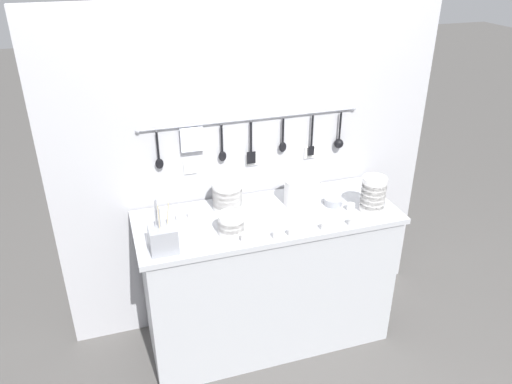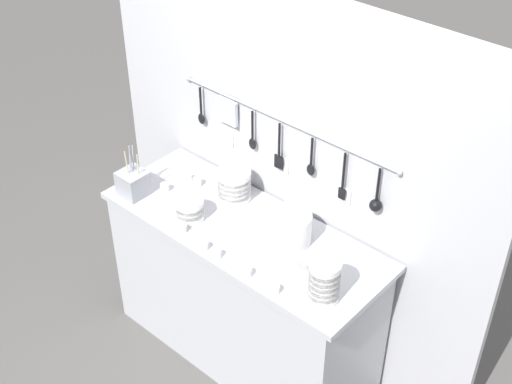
{
  "view_description": "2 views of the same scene",
  "coord_description": "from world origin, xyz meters",
  "px_view_note": "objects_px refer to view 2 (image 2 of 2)",
  "views": [
    {
      "loc": [
        -0.78,
        -2.21,
        2.2
      ],
      "look_at": [
        -0.06,
        0.01,
        1.0
      ],
      "focal_mm": 35.0,
      "sensor_mm": 36.0,
      "label": 1
    },
    {
      "loc": [
        1.75,
        -1.89,
        2.98
      ],
      "look_at": [
        0.06,
        0.02,
        1.07
      ],
      "focal_mm": 50.0,
      "sensor_mm": 36.0,
      "label": 2
    }
  ],
  "objects_px": {
    "cup_edge_near": "(165,187)",
    "cup_back_left": "(274,289)",
    "bowl_stack_short_front": "(190,209)",
    "cutlery_caddy": "(133,183)",
    "cup_mid_row": "(182,228)",
    "bowl_stack_back_corner": "(234,185)",
    "steel_mixing_bowl": "(309,261)",
    "cup_front_right": "(188,177)",
    "cup_front_left": "(247,272)",
    "cup_centre": "(308,278)",
    "cup_by_caddy": "(198,182)",
    "plate_stack": "(290,228)",
    "cup_back_right": "(203,246)",
    "bowl_stack_nested_right": "(324,281)",
    "cup_beside_plates": "(216,254)"
  },
  "relations": [
    {
      "from": "cup_mid_row",
      "to": "cup_by_caddy",
      "type": "xyz_separation_m",
      "value": [
        -0.21,
        0.31,
        0.0
      ]
    },
    {
      "from": "cup_edge_near",
      "to": "bowl_stack_nested_right",
      "type": "bearing_deg",
      "value": -4.27
    },
    {
      "from": "bowl_stack_back_corner",
      "to": "cutlery_caddy",
      "type": "xyz_separation_m",
      "value": [
        -0.4,
        -0.31,
        -0.01
      ]
    },
    {
      "from": "cutlery_caddy",
      "to": "cup_edge_near",
      "type": "xyz_separation_m",
      "value": [
        0.1,
        0.12,
        -0.05
      ]
    },
    {
      "from": "bowl_stack_back_corner",
      "to": "cup_centre",
      "type": "relative_size",
      "value": 3.76
    },
    {
      "from": "bowl_stack_nested_right",
      "to": "cup_centre",
      "type": "xyz_separation_m",
      "value": [
        -0.11,
        0.04,
        -0.08
      ]
    },
    {
      "from": "steel_mixing_bowl",
      "to": "cup_front_right",
      "type": "xyz_separation_m",
      "value": [
        -0.85,
        0.09,
        0.0
      ]
    },
    {
      "from": "cup_edge_near",
      "to": "cup_front_right",
      "type": "bearing_deg",
      "value": 79.02
    },
    {
      "from": "cup_back_right",
      "to": "cup_by_caddy",
      "type": "relative_size",
      "value": 1.0
    },
    {
      "from": "bowl_stack_nested_right",
      "to": "cup_back_right",
      "type": "bearing_deg",
      "value": -169.63
    },
    {
      "from": "cup_centre",
      "to": "cup_by_caddy",
      "type": "xyz_separation_m",
      "value": [
        -0.85,
        0.18,
        0.0
      ]
    },
    {
      "from": "cup_edge_near",
      "to": "cup_by_caddy",
      "type": "height_order",
      "value": "same"
    },
    {
      "from": "steel_mixing_bowl",
      "to": "cup_beside_plates",
      "type": "bearing_deg",
      "value": -145.63
    },
    {
      "from": "bowl_stack_short_front",
      "to": "cup_front_left",
      "type": "relative_size",
      "value": 3.1
    },
    {
      "from": "cup_back_right",
      "to": "cup_edge_near",
      "type": "xyz_separation_m",
      "value": [
        -0.46,
        0.19,
        0.0
      ]
    },
    {
      "from": "cutlery_caddy",
      "to": "cup_mid_row",
      "type": "relative_size",
      "value": 6.12
    },
    {
      "from": "plate_stack",
      "to": "cutlery_caddy",
      "type": "distance_m",
      "value": 0.84
    },
    {
      "from": "cutlery_caddy",
      "to": "cup_mid_row",
      "type": "bearing_deg",
      "value": -6.9
    },
    {
      "from": "cup_front_left",
      "to": "cup_back_right",
      "type": "xyz_separation_m",
      "value": [
        -0.26,
        0.0,
        0.0
      ]
    },
    {
      "from": "cup_edge_near",
      "to": "cup_back_left",
      "type": "bearing_deg",
      "value": -12.03
    },
    {
      "from": "plate_stack",
      "to": "cup_mid_row",
      "type": "distance_m",
      "value": 0.5
    },
    {
      "from": "bowl_stack_nested_right",
      "to": "cup_edge_near",
      "type": "distance_m",
      "value": 1.06
    },
    {
      "from": "cutlery_caddy",
      "to": "bowl_stack_nested_right",
      "type": "bearing_deg",
      "value": 1.98
    },
    {
      "from": "cup_front_left",
      "to": "cup_mid_row",
      "type": "bearing_deg",
      "value": 177.15
    },
    {
      "from": "cup_front_left",
      "to": "cup_by_caddy",
      "type": "relative_size",
      "value": 1.0
    },
    {
      "from": "cutlery_caddy",
      "to": "cup_back_left",
      "type": "distance_m",
      "value": 0.98
    },
    {
      "from": "bowl_stack_short_front",
      "to": "cup_back_right",
      "type": "height_order",
      "value": "bowl_stack_short_front"
    },
    {
      "from": "cup_front_left",
      "to": "bowl_stack_nested_right",
      "type": "bearing_deg",
      "value": 18.2
    },
    {
      "from": "steel_mixing_bowl",
      "to": "cup_back_left",
      "type": "height_order",
      "value": "same"
    },
    {
      "from": "cup_mid_row",
      "to": "bowl_stack_back_corner",
      "type": "bearing_deg",
      "value": 89.43
    },
    {
      "from": "bowl_stack_back_corner",
      "to": "bowl_stack_short_front",
      "type": "bearing_deg",
      "value": -100.69
    },
    {
      "from": "plate_stack",
      "to": "cutlery_caddy",
      "type": "xyz_separation_m",
      "value": [
        -0.81,
        -0.23,
        -0.01
      ]
    },
    {
      "from": "cup_back_left",
      "to": "cup_front_left",
      "type": "bearing_deg",
      "value": 180.0
    },
    {
      "from": "cup_mid_row",
      "to": "cup_edge_near",
      "type": "xyz_separation_m",
      "value": [
        -0.3,
        0.17,
        0.0
      ]
    },
    {
      "from": "bowl_stack_back_corner",
      "to": "cup_mid_row",
      "type": "distance_m",
      "value": 0.36
    },
    {
      "from": "cup_back_right",
      "to": "cup_mid_row",
      "type": "height_order",
      "value": "same"
    },
    {
      "from": "plate_stack",
      "to": "cup_back_right",
      "type": "bearing_deg",
      "value": -130.19
    },
    {
      "from": "cup_back_right",
      "to": "cup_front_right",
      "type": "bearing_deg",
      "value": 143.13
    },
    {
      "from": "steel_mixing_bowl",
      "to": "cup_front_left",
      "type": "xyz_separation_m",
      "value": [
        -0.16,
        -0.23,
        0.0
      ]
    },
    {
      "from": "bowl_stack_short_front",
      "to": "steel_mixing_bowl",
      "type": "distance_m",
      "value": 0.64
    },
    {
      "from": "cup_front_left",
      "to": "cup_edge_near",
      "type": "relative_size",
      "value": 1.0
    },
    {
      "from": "steel_mixing_bowl",
      "to": "cup_mid_row",
      "type": "relative_size",
      "value": 2.37
    },
    {
      "from": "bowl_stack_short_front",
      "to": "cup_back_right",
      "type": "relative_size",
      "value": 3.1
    },
    {
      "from": "cup_beside_plates",
      "to": "cup_mid_row",
      "type": "xyz_separation_m",
      "value": [
        -0.24,
        0.02,
        0.0
      ]
    },
    {
      "from": "bowl_stack_back_corner",
      "to": "bowl_stack_short_front",
      "type": "xyz_separation_m",
      "value": [
        -0.05,
        -0.26,
        -0.02
      ]
    },
    {
      "from": "plate_stack",
      "to": "cup_back_right",
      "type": "xyz_separation_m",
      "value": [
        -0.25,
        -0.3,
        -0.06
      ]
    },
    {
      "from": "plate_stack",
      "to": "cup_front_right",
      "type": "distance_m",
      "value": 0.69
    },
    {
      "from": "plate_stack",
      "to": "bowl_stack_nested_right",
      "type": "bearing_deg",
      "value": -29.76
    },
    {
      "from": "steel_mixing_bowl",
      "to": "cup_beside_plates",
      "type": "xyz_separation_m",
      "value": [
        -0.34,
        -0.23,
        0.0
      ]
    },
    {
      "from": "bowl_stack_short_front",
      "to": "cutlery_caddy",
      "type": "distance_m",
      "value": 0.35
    }
  ]
}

